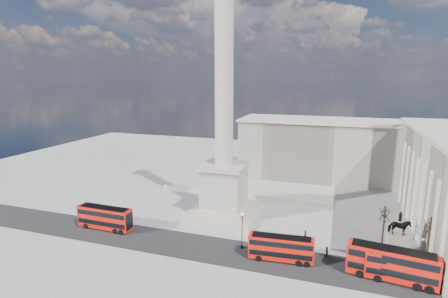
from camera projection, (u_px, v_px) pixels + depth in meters
name	position (u px, v px, depth m)	size (l,w,h in m)	color
ground	(216.00, 224.00, 68.39)	(180.00, 180.00, 0.00)	#9C9B94
asphalt_road	(224.00, 251.00, 57.55)	(120.00, 9.00, 0.01)	#272727
nelsons_column	(224.00, 154.00, 70.40)	(14.00, 14.00, 49.85)	#AFA392
balustrade_wall	(239.00, 195.00, 83.12)	(40.00, 0.60, 1.10)	#C0B59F
building_northeast	(332.00, 149.00, 97.54)	(51.00, 17.00, 16.60)	beige
red_bus_a	(105.00, 218.00, 65.50)	(10.79, 2.69, 4.36)	red
red_bus_b	(281.00, 248.00, 54.25)	(10.15, 3.12, 4.05)	red
red_bus_c	(392.00, 264.00, 48.91)	(12.07, 4.20, 4.79)	red
red_bus_d	(407.00, 268.00, 48.27)	(10.82, 2.98, 4.35)	red
victorian_lamp	(242.00, 228.00, 57.79)	(0.54, 0.54, 6.34)	black
equestrian_statue	(397.00, 244.00, 54.22)	(3.84, 2.88, 8.04)	#C0B59F
bare_tree_near	(430.00, 225.00, 52.93)	(1.78, 1.78, 7.81)	#332319
bare_tree_mid	(385.00, 213.00, 57.86)	(2.03, 2.03, 7.69)	#332319
bare_tree_far	(448.00, 201.00, 62.12)	(2.01, 2.01, 8.22)	#332319
pedestrian_walking	(285.00, 246.00, 57.66)	(0.57, 0.38, 1.58)	black
pedestrian_standing	(326.00, 251.00, 55.86)	(0.80, 0.63, 1.66)	black
pedestrian_crossing	(305.00, 235.00, 61.18)	(1.13, 0.47, 1.94)	black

